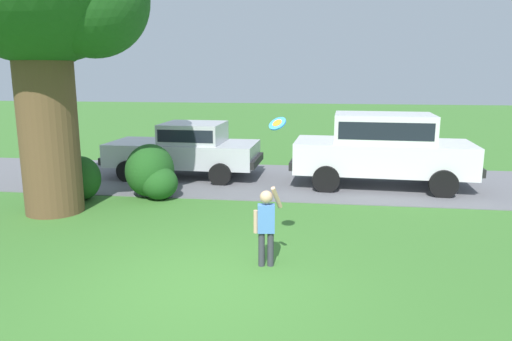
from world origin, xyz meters
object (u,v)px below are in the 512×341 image
at_px(parked_sedan, 187,147).
at_px(child_thrower, 266,222).
at_px(frisbee, 278,124).
at_px(parked_suv, 382,146).

xyz_separation_m(parked_sedan, child_thrower, (3.03, -6.15, -0.13)).
xyz_separation_m(parked_sedan, frisbee, (3.17, -5.85, 1.35)).
distance_m(parked_suv, child_thrower, 6.16).
relative_size(parked_suv, child_thrower, 3.71).
bearing_deg(frisbee, child_thrower, -113.85).
relative_size(parked_sedan, frisbee, 13.81).
bearing_deg(parked_suv, child_thrower, -112.76).
xyz_separation_m(parked_suv, frisbee, (-2.25, -5.38, 1.12)).
xyz_separation_m(child_thrower, frisbee, (0.13, 0.30, 1.48)).
bearing_deg(child_thrower, parked_suv, 67.24).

